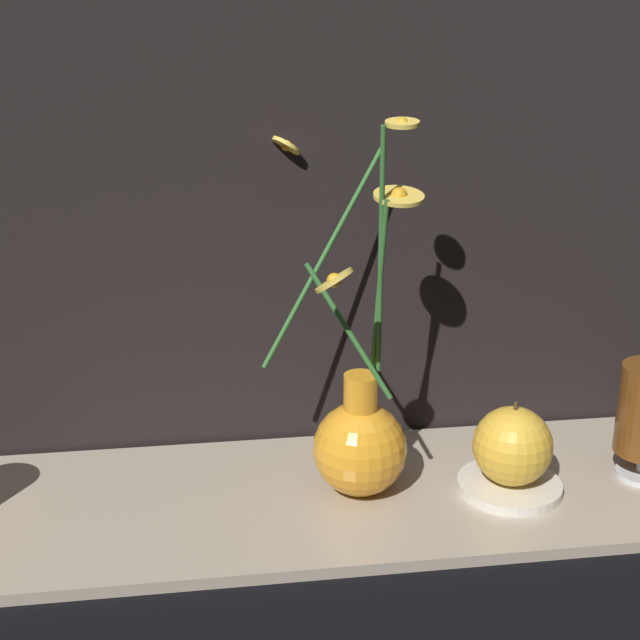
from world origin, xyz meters
The scene contains 5 objects.
ground_plane centered at (0.00, 0.00, 0.00)m, with size 6.00×6.00×0.00m, color black.
shelf centered at (0.00, 0.00, 0.01)m, with size 0.88×0.26×0.01m.
vase_with_flowers centered at (0.06, 0.00, 0.08)m, with size 0.16×0.25×0.38m.
saucer_plate centered at (0.21, -0.02, 0.02)m, with size 0.11×0.11×0.01m.
orange_fruit centered at (0.21, -0.02, 0.06)m, with size 0.08×0.08×0.09m.
Camera 1 is at (-0.09, -0.80, 0.49)m, focal length 50.00 mm.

